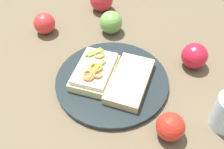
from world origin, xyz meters
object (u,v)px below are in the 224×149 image
at_px(plate, 112,81).
at_px(sandwich, 95,71).
at_px(apple_0, 111,22).
at_px(apple_3, 44,23).
at_px(apple_4, 194,56).
at_px(bread_slice_side, 130,81).
at_px(apple_1, 101,0).
at_px(apple_2, 170,127).

relative_size(plate, sandwich, 1.92).
relative_size(plate, apple_0, 4.21).
xyz_separation_m(sandwich, apple_3, (-0.12, -0.24, 0.00)).
relative_size(apple_3, apple_4, 0.93).
xyz_separation_m(bread_slice_side, apple_4, (-0.15, 0.14, 0.01)).
distance_m(bread_slice_side, apple_0, 0.25).
bearing_deg(bread_slice_side, apple_1, 32.39).
xyz_separation_m(apple_1, apple_4, (0.15, 0.36, -0.00)).
bearing_deg(apple_1, apple_0, 38.91).
bearing_deg(apple_0, apple_3, -65.40).
bearing_deg(apple_4, sandwich, -54.88).
xyz_separation_m(apple_0, apple_3, (0.09, -0.20, -0.00)).
height_order(apple_0, apple_3, apple_0).
xyz_separation_m(sandwich, bread_slice_side, (-0.01, 0.10, -0.01)).
height_order(apple_0, apple_4, apple_4).
height_order(sandwich, bread_slice_side, sandwich).
relative_size(sandwich, bread_slice_side, 0.90).
relative_size(apple_1, apple_4, 1.09).
bearing_deg(apple_2, bread_slice_side, -125.64).
xyz_separation_m(apple_2, apple_3, (-0.21, -0.48, 0.00)).
height_order(apple_2, apple_4, apple_4).
relative_size(sandwich, apple_1, 1.97).
relative_size(apple_0, apple_4, 0.98).
relative_size(plate, apple_3, 4.44).
bearing_deg(apple_3, sandwich, 63.04).
bearing_deg(bread_slice_side, apple_3, 67.44).
distance_m(plate, apple_4, 0.25).
distance_m(bread_slice_side, apple_1, 0.38).
bearing_deg(apple_2, apple_0, -136.56).
xyz_separation_m(apple_1, apple_2, (0.40, 0.37, -0.01)).
bearing_deg(bread_slice_side, apple_4, -46.40).
xyz_separation_m(plate, apple_0, (-0.21, -0.10, 0.03)).
bearing_deg(bread_slice_side, sandwich, 92.68).
bearing_deg(apple_4, apple_2, 0.50).
bearing_deg(apple_1, apple_4, 67.76).
bearing_deg(apple_2, plate, -116.49).
height_order(apple_3, apple_4, apple_4).
xyz_separation_m(apple_0, apple_2, (0.30, 0.28, -0.00)).
xyz_separation_m(sandwich, apple_0, (-0.21, -0.05, 0.00)).
height_order(plate, sandwich, sandwich).
bearing_deg(plate, sandwich, -82.43).
bearing_deg(plate, apple_1, -150.00).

